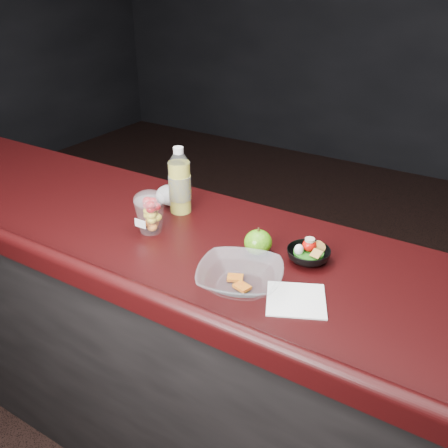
# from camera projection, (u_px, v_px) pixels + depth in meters

# --- Properties ---
(counter) EXTENTS (4.06, 0.71, 1.02)m
(counter) POSITION_uv_depth(u_px,v_px,m) (198.00, 354.00, 1.91)
(counter) COLOR black
(counter) RESTS_ON ground
(lemonade_bottle) EXTENTS (0.08, 0.08, 0.25)m
(lemonade_bottle) POSITION_uv_depth(u_px,v_px,m) (180.00, 185.00, 1.81)
(lemonade_bottle) COLOR gold
(lemonade_bottle) RESTS_ON counter
(fruit_cup) EXTENTS (0.11, 0.11, 0.15)m
(fruit_cup) POSITION_uv_depth(u_px,v_px,m) (150.00, 211.00, 1.69)
(fruit_cup) COLOR white
(fruit_cup) RESTS_ON counter
(green_apple) EXTENTS (0.09, 0.09, 0.09)m
(green_apple) POSITION_uv_depth(u_px,v_px,m) (258.00, 242.00, 1.57)
(green_apple) COLOR #2B750D
(green_apple) RESTS_ON counter
(plastic_bag) EXTENTS (0.13, 0.11, 0.09)m
(plastic_bag) POSITION_uv_depth(u_px,v_px,m) (173.00, 194.00, 1.89)
(plastic_bag) COLOR silver
(plastic_bag) RESTS_ON counter
(snack_bowl) EXTENTS (0.16, 0.16, 0.07)m
(snack_bowl) POSITION_uv_depth(u_px,v_px,m) (308.00, 254.00, 1.54)
(snack_bowl) COLOR black
(snack_bowl) RESTS_ON counter
(takeout_bowl) EXTENTS (0.31, 0.31, 0.06)m
(takeout_bowl) POSITION_uv_depth(u_px,v_px,m) (240.00, 277.00, 1.41)
(takeout_bowl) COLOR silver
(takeout_bowl) RESTS_ON counter
(paper_napkin) EXTENTS (0.21, 0.21, 0.00)m
(paper_napkin) POSITION_uv_depth(u_px,v_px,m) (296.00, 300.00, 1.37)
(paper_napkin) COLOR white
(paper_napkin) RESTS_ON counter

